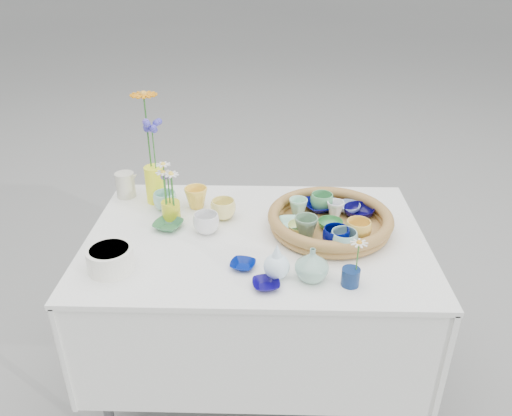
{
  "coord_description": "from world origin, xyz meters",
  "views": [
    {
      "loc": [
        0.04,
        -1.6,
        1.73
      ],
      "look_at": [
        0.0,
        0.02,
        0.87
      ],
      "focal_mm": 35.0,
      "sensor_mm": 36.0,
      "label": 1
    }
  ],
  "objects_px": {
    "display_table": "(256,382)",
    "tall_vase_yellow": "(156,184)",
    "wicker_tray": "(330,221)",
    "bud_vase_seafoam": "(312,264)"
  },
  "relations": [
    {
      "from": "display_table",
      "to": "tall_vase_yellow",
      "type": "height_order",
      "value": "tall_vase_yellow"
    },
    {
      "from": "wicker_tray",
      "to": "tall_vase_yellow",
      "type": "distance_m",
      "value": 0.74
    },
    {
      "from": "display_table",
      "to": "tall_vase_yellow",
      "type": "xyz_separation_m",
      "value": [
        -0.43,
        0.27,
        0.84
      ]
    },
    {
      "from": "display_table",
      "to": "bud_vase_seafoam",
      "type": "xyz_separation_m",
      "value": [
        0.19,
        -0.27,
        0.82
      ]
    },
    {
      "from": "display_table",
      "to": "wicker_tray",
      "type": "height_order",
      "value": "wicker_tray"
    },
    {
      "from": "wicker_tray",
      "to": "bud_vase_seafoam",
      "type": "height_order",
      "value": "bud_vase_seafoam"
    },
    {
      "from": "tall_vase_yellow",
      "to": "wicker_tray",
      "type": "bearing_deg",
      "value": -17.28
    },
    {
      "from": "display_table",
      "to": "wicker_tray",
      "type": "xyz_separation_m",
      "value": [
        0.28,
        0.05,
        0.8
      ]
    },
    {
      "from": "wicker_tray",
      "to": "tall_vase_yellow",
      "type": "relative_size",
      "value": 3.01
    },
    {
      "from": "display_table",
      "to": "wicker_tray",
      "type": "relative_size",
      "value": 2.66
    }
  ]
}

